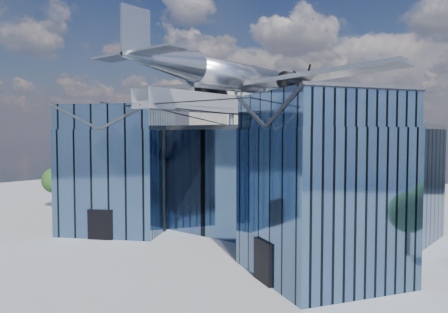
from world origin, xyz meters
The scene contains 5 objects.
ground_plane centered at (0.00, 0.00, 0.00)m, with size 120.00×120.00×0.00m, color gray.
museum centered at (0.00, 5.82, 5.54)m, with size 32.88×24.50×17.60m.
bg_towers centered at (1.45, 50.49, 10.01)m, with size 77.00×24.50×26.00m.
tree_plaza_w centered at (-26.89, 1.69, 3.35)m, with size 3.47×3.47×4.95m.
tree_side_w centered at (-24.10, 3.34, 3.94)m, with size 4.47×4.47×5.82m.
Camera 1 is at (23.43, -26.34, 9.13)m, focal length 35.00 mm.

